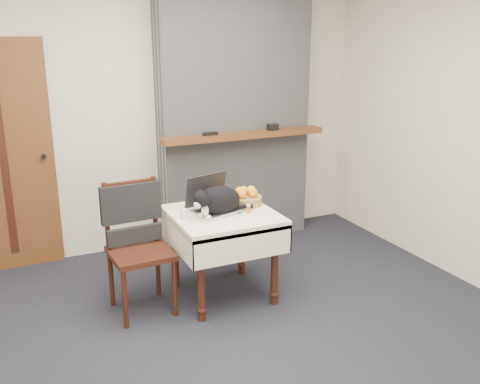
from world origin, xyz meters
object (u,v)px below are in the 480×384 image
(side_table, at_px, (223,226))
(chair, at_px, (135,228))
(door, at_px, (4,159))
(cat, at_px, (219,201))
(pill_bottle, at_px, (248,208))
(cream_jar, at_px, (184,214))
(fruit_basket, at_px, (246,198))
(laptop, at_px, (213,202))

(side_table, height_order, chair, chair)
(door, bearing_deg, cat, -42.00)
(cat, xyz_separation_m, pill_bottle, (0.21, -0.07, -0.07))
(side_table, bearing_deg, cream_jar, 179.94)
(cat, relative_size, fruit_basket, 2.12)
(door, bearing_deg, cream_jar, -47.64)
(laptop, bearing_deg, cream_jar, -178.40)
(side_table, distance_m, fruit_basket, 0.32)
(cream_jar, height_order, pill_bottle, cream_jar)
(pill_bottle, height_order, fruit_basket, fruit_basket)
(pill_bottle, distance_m, fruit_basket, 0.21)
(fruit_basket, bearing_deg, door, 145.84)
(pill_bottle, xyz_separation_m, chair, (-0.83, 0.21, -0.10))
(side_table, height_order, cat, cat)
(side_table, bearing_deg, cat, -151.99)
(pill_bottle, height_order, chair, chair)
(laptop, distance_m, fruit_basket, 0.30)
(laptop, relative_size, fruit_basket, 1.77)
(chair, bearing_deg, pill_bottle, -17.27)
(door, height_order, fruit_basket, door)
(chair, bearing_deg, side_table, -13.98)
(cream_jar, bearing_deg, pill_bottle, -9.89)
(fruit_basket, bearing_deg, laptop, -175.50)
(door, distance_m, cream_jar, 1.76)
(laptop, bearing_deg, cat, -101.30)
(side_table, xyz_separation_m, pill_bottle, (0.18, -0.09, 0.15))
(door, distance_m, cat, 1.95)
(laptop, relative_size, cream_jar, 6.44)
(side_table, relative_size, pill_bottle, 11.49)
(side_table, relative_size, laptop, 1.75)
(cream_jar, xyz_separation_m, chair, (-0.34, 0.13, -0.10))
(pill_bottle, bearing_deg, chair, 165.74)
(cat, xyz_separation_m, fruit_basket, (0.29, 0.13, -0.05))
(chair, bearing_deg, laptop, -6.89)
(cat, height_order, chair, chair)
(cat, height_order, pill_bottle, cat)
(door, relative_size, cat, 3.76)
(side_table, xyz_separation_m, cream_jar, (-0.31, 0.00, 0.15))
(door, relative_size, chair, 2.02)
(cat, distance_m, cream_jar, 0.29)
(laptop, distance_m, cat, 0.11)
(fruit_basket, bearing_deg, cream_jar, -169.10)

